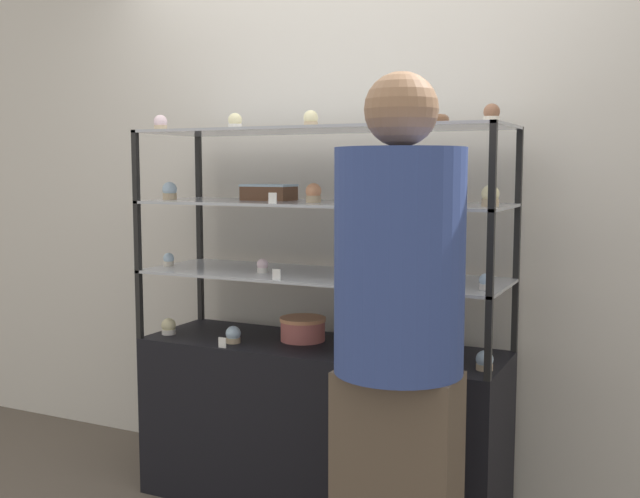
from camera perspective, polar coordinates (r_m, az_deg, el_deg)
name	(u,v)px	position (r m, az deg, el deg)	size (l,w,h in m)	color
back_wall	(356,203)	(3.49, 2.79, 3.56)	(8.00, 0.05, 2.60)	silver
display_base	(320,425)	(3.31, 0.00, -13.28)	(1.57, 0.49, 0.71)	black
display_riser_lower	(320,278)	(3.16, 0.00, -2.22)	(1.57, 0.49, 0.30)	black
display_riser_middle	(320,206)	(3.13, 0.00, 3.31)	(1.57, 0.49, 0.30)	black
display_riser_upper	(320,132)	(3.13, 0.00, 8.89)	(1.57, 0.49, 0.30)	black
layer_cake_centerpiece	(303,329)	(3.28, -1.32, -6.10)	(0.20, 0.20, 0.10)	#C66660
sheet_cake_frosted	(269,192)	(3.30, -3.92, 4.34)	(0.22, 0.14, 0.07)	brown
cupcake_0	(169,327)	(3.47, -11.46, -5.83)	(0.07, 0.07, 0.07)	white
cupcake_1	(233,335)	(3.26, -6.63, -6.53)	(0.07, 0.07, 0.07)	#CCB28C
cupcake_2	(387,352)	(2.96, 5.12, -7.85)	(0.07, 0.07, 0.07)	white
cupcake_3	(485,361)	(2.88, 12.43, -8.33)	(0.07, 0.07, 0.07)	#CCB28C
price_tag_0	(222,343)	(3.18, -7.45, -7.09)	(0.04, 0.00, 0.04)	white
cupcake_4	(169,260)	(3.49, -11.46, -0.81)	(0.05, 0.05, 0.06)	beige
cupcake_5	(263,266)	(3.20, -4.39, -1.31)	(0.05, 0.05, 0.06)	white
cupcake_6	(363,275)	(2.94, 3.29, -1.96)	(0.05, 0.05, 0.06)	beige
cupcake_7	(486,282)	(2.81, 12.52, -2.47)	(0.05, 0.05, 0.06)	white
price_tag_1	(277,275)	(2.99, -3.33, -1.96)	(0.04, 0.00, 0.04)	white
cupcake_8	(170,191)	(3.45, -11.39, 4.34)	(0.07, 0.07, 0.08)	#CCB28C
cupcake_9	(314,193)	(3.09, -0.50, 4.27)	(0.07, 0.07, 0.08)	#CCB28C
cupcake_10	(393,195)	(2.87, 5.59, 4.10)	(0.07, 0.07, 0.08)	beige
cupcake_11	(490,196)	(2.81, 12.85, 3.93)	(0.07, 0.07, 0.08)	#CCB28C
price_tag_2	(273,198)	(2.97, -3.63, 3.89)	(0.04, 0.00, 0.04)	white
cupcake_12	(160,123)	(3.39, -12.06, 9.35)	(0.06, 0.06, 0.07)	#CCB28C
cupcake_13	(235,122)	(3.23, -6.49, 9.62)	(0.06, 0.06, 0.07)	white
cupcake_14	(311,119)	(3.05, -0.69, 9.85)	(0.06, 0.06, 0.07)	#CCB28C
cupcake_15	(395,116)	(2.87, 5.77, 10.06)	(0.06, 0.06, 0.07)	white
cupcake_16	(492,114)	(2.81, 12.95, 10.02)	(0.06, 0.06, 0.07)	beige
price_tag_3	(428,115)	(2.72, 8.22, 10.04)	(0.04, 0.00, 0.04)	white
donut_glazed	(432,120)	(2.96, 8.57, 9.70)	(0.13, 0.13, 0.04)	brown
customer_figure	(399,334)	(2.39, 6.00, -6.46)	(0.41, 0.41, 1.75)	brown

